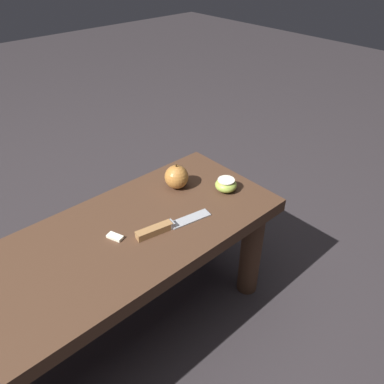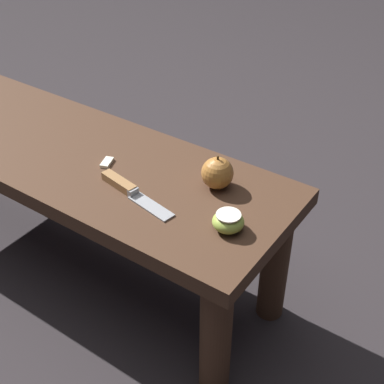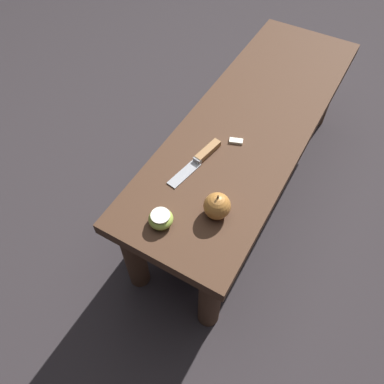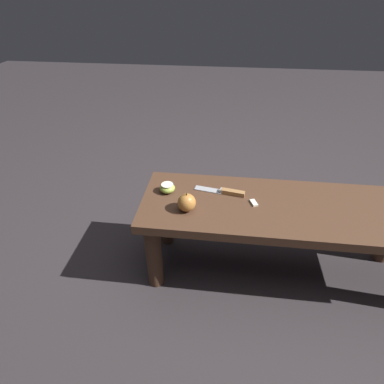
{
  "view_description": "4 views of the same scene",
  "coord_description": "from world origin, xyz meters",
  "px_view_note": "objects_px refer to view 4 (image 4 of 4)",
  "views": [
    {
      "loc": [
        0.2,
        0.67,
        1.05
      ],
      "look_at": [
        -0.39,
        0.01,
        0.42
      ],
      "focal_mm": 35.0,
      "sensor_mm": 36.0,
      "label": 1
    },
    {
      "loc": [
        -0.92,
        0.77,
        1.1
      ],
      "look_at": [
        -0.39,
        0.01,
        0.42
      ],
      "focal_mm": 50.0,
      "sensor_mm": 36.0,
      "label": 2
    },
    {
      "loc": [
        -0.92,
        -0.29,
        1.24
      ],
      "look_at": [
        -0.39,
        0.01,
        0.42
      ],
      "focal_mm": 35.0,
      "sensor_mm": 36.0,
      "label": 3
    },
    {
      "loc": [
        -0.27,
        -1.0,
        1.15
      ],
      "look_at": [
        -0.39,
        0.01,
        0.42
      ],
      "focal_mm": 28.0,
      "sensor_mm": 36.0,
      "label": 4
    }
  ],
  "objects_px": {
    "wooden_bench": "(284,219)",
    "apple_whole": "(187,202)",
    "apple_cut": "(167,188)",
    "knife": "(226,192)"
  },
  "relations": [
    {
      "from": "apple_whole",
      "to": "knife",
      "type": "bearing_deg",
      "value": 40.18
    },
    {
      "from": "wooden_bench",
      "to": "apple_cut",
      "type": "relative_size",
      "value": 18.13
    },
    {
      "from": "wooden_bench",
      "to": "knife",
      "type": "relative_size",
      "value": 5.46
    },
    {
      "from": "wooden_bench",
      "to": "apple_whole",
      "type": "height_order",
      "value": "apple_whole"
    },
    {
      "from": "wooden_bench",
      "to": "apple_cut",
      "type": "distance_m",
      "value": 0.51
    },
    {
      "from": "knife",
      "to": "apple_cut",
      "type": "relative_size",
      "value": 3.32
    },
    {
      "from": "knife",
      "to": "apple_whole",
      "type": "relative_size",
      "value": 2.66
    },
    {
      "from": "apple_cut",
      "to": "knife",
      "type": "bearing_deg",
      "value": 3.9
    },
    {
      "from": "apple_whole",
      "to": "apple_cut",
      "type": "xyz_separation_m",
      "value": [
        -0.1,
        0.11,
        -0.02
      ]
    },
    {
      "from": "wooden_bench",
      "to": "apple_cut",
      "type": "bearing_deg",
      "value": 175.24
    }
  ]
}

